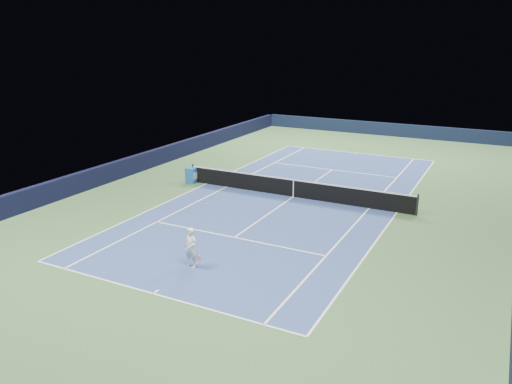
% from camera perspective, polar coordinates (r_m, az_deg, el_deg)
% --- Properties ---
extents(ground, '(40.00, 40.00, 0.00)m').
position_cam_1_polar(ground, '(26.76, 4.28, -0.56)').
color(ground, '#375B31').
rests_on(ground, ground).
extents(wall_far, '(22.00, 0.35, 1.10)m').
position_cam_1_polar(wall_far, '(45.09, 14.29, 7.00)').
color(wall_far, '#101832').
rests_on(wall_far, ground).
extents(wall_left, '(0.35, 40.00, 1.10)m').
position_cam_1_polar(wall_left, '(32.21, -13.73, 3.08)').
color(wall_left, black).
rests_on(wall_left, ground).
extents(court_surface, '(10.97, 23.77, 0.01)m').
position_cam_1_polar(court_surface, '(26.76, 4.28, -0.55)').
color(court_surface, navy).
rests_on(court_surface, ground).
extents(baseline_far, '(10.97, 0.08, 0.00)m').
position_cam_1_polar(baseline_far, '(37.63, 11.41, 4.39)').
color(baseline_far, white).
rests_on(baseline_far, ground).
extents(baseline_near, '(10.97, 0.08, 0.00)m').
position_cam_1_polar(baseline_near, '(17.27, -11.68, -11.30)').
color(baseline_near, white).
rests_on(baseline_near, ground).
extents(sideline_doubles_right, '(0.08, 23.77, 0.00)m').
position_cam_1_polar(sideline_doubles_right, '(25.26, 15.81, -2.25)').
color(sideline_doubles_right, white).
rests_on(sideline_doubles_right, ground).
extents(sideline_doubles_left, '(0.08, 23.77, 0.00)m').
position_cam_1_polar(sideline_doubles_left, '(29.22, -5.66, 0.96)').
color(sideline_doubles_left, white).
rests_on(sideline_doubles_left, ground).
extents(sideline_singles_right, '(0.08, 23.77, 0.00)m').
position_cam_1_polar(sideline_singles_right, '(25.54, 12.81, -1.81)').
color(sideline_singles_right, white).
rests_on(sideline_singles_right, ground).
extents(sideline_singles_left, '(0.08, 23.77, 0.00)m').
position_cam_1_polar(sideline_singles_left, '(28.53, -3.34, 0.61)').
color(sideline_singles_left, white).
rests_on(sideline_singles_left, ground).
extents(service_line_far, '(8.23, 0.08, 0.00)m').
position_cam_1_polar(service_line_far, '(32.53, 8.71, 2.53)').
color(service_line_far, white).
rests_on(service_line_far, ground).
extents(service_line_near, '(8.23, 0.08, 0.00)m').
position_cam_1_polar(service_line_near, '(21.35, -2.49, -5.21)').
color(service_line_near, white).
rests_on(service_line_near, ground).
extents(center_service_line, '(0.08, 12.80, 0.00)m').
position_cam_1_polar(center_service_line, '(26.76, 4.28, -0.54)').
color(center_service_line, white).
rests_on(center_service_line, ground).
extents(center_mark_far, '(0.08, 0.30, 0.00)m').
position_cam_1_polar(center_mark_far, '(37.49, 11.35, 4.35)').
color(center_mark_far, white).
rests_on(center_mark_far, ground).
extents(center_mark_near, '(0.08, 0.30, 0.00)m').
position_cam_1_polar(center_mark_near, '(17.37, -11.37, -11.10)').
color(center_mark_near, white).
rests_on(center_mark_near, ground).
extents(tennis_net, '(12.90, 0.10, 1.07)m').
position_cam_1_polar(tennis_net, '(26.61, 4.30, 0.48)').
color(tennis_net, black).
rests_on(tennis_net, ground).
extents(sponsor_cube, '(0.61, 0.53, 0.90)m').
position_cam_1_polar(sponsor_cube, '(29.42, -7.40, 1.91)').
color(sponsor_cube, '#1D5CAF').
rests_on(sponsor_cube, ground).
extents(tennis_player, '(0.76, 1.26, 2.21)m').
position_cam_1_polar(tennis_player, '(18.57, -7.44, -6.36)').
color(tennis_player, white).
rests_on(tennis_player, ground).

